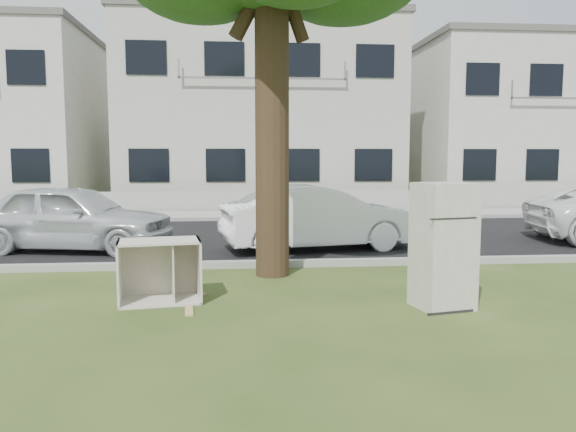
{
  "coord_description": "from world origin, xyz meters",
  "views": [
    {
      "loc": [
        -0.97,
        -7.2,
        1.94
      ],
      "look_at": [
        -0.26,
        0.6,
        1.1
      ],
      "focal_mm": 35.0,
      "sensor_mm": 36.0,
      "label": 1
    }
  ],
  "objects": [
    {
      "name": "car_center",
      "position": [
        0.73,
        4.23,
        0.66
      ],
      "size": [
        4.22,
        2.13,
        1.33
      ],
      "primitive_type": "imported",
      "rotation": [
        0.0,
        0.0,
        1.76
      ],
      "color": "white",
      "rests_on": "ground"
    },
    {
      "name": "plank_c",
      "position": [
        -1.6,
        -0.03,
        0.01
      ],
      "size": [
        0.18,
        0.9,
        0.02
      ],
      "primitive_type": "cube",
      "rotation": [
        0.0,
        0.0,
        1.66
      ],
      "color": "tan",
      "rests_on": "ground"
    },
    {
      "name": "plank_a",
      "position": [
        -1.82,
        0.3,
        0.01
      ],
      "size": [
        0.83,
        0.69,
        0.02
      ],
      "primitive_type": "cube",
      "rotation": [
        0.0,
        0.0,
        0.67
      ],
      "color": "#9D864C",
      "rests_on": "ground"
    },
    {
      "name": "plank_b",
      "position": [
        -2.18,
        0.77,
        0.01
      ],
      "size": [
        0.9,
        0.66,
        0.02
      ],
      "primitive_type": "cube",
      "rotation": [
        0.0,
        0.0,
        -0.6
      ],
      "color": "tan",
      "rests_on": "ground"
    },
    {
      "name": "townhouse_center",
      "position": [
        0.0,
        17.5,
        3.72
      ],
      "size": [
        11.22,
        8.16,
        7.44
      ],
      "color": "#B7B7A7",
      "rests_on": "ground"
    },
    {
      "name": "low_wall",
      "position": [
        0.0,
        12.6,
        0.35
      ],
      "size": [
        120.0,
        0.15,
        0.7
      ],
      "primitive_type": "cube",
      "color": "gray",
      "rests_on": "ground"
    },
    {
      "name": "road",
      "position": [
        0.0,
        6.0,
        0.01
      ],
      "size": [
        120.0,
        7.0,
        0.01
      ],
      "primitive_type": "cube",
      "color": "black",
      "rests_on": "ground"
    },
    {
      "name": "townhouse_right",
      "position": [
        12.0,
        17.5,
        3.42
      ],
      "size": [
        10.2,
        8.16,
        6.84
      ],
      "color": "silver",
      "rests_on": "ground"
    },
    {
      "name": "car_left",
      "position": [
        -4.33,
        4.53,
        0.69
      ],
      "size": [
        4.32,
        2.44,
        1.39
      ],
      "primitive_type": "imported",
      "rotation": [
        0.0,
        0.0,
        1.36
      ],
      "color": "silver",
      "rests_on": "ground"
    },
    {
      "name": "fridge",
      "position": [
        1.64,
        -0.35,
        0.8
      ],
      "size": [
        0.77,
        0.74,
        1.6
      ],
      "primitive_type": "cube",
      "rotation": [
        0.0,
        0.0,
        0.21
      ],
      "color": "beige",
      "rests_on": "ground"
    },
    {
      "name": "cabinet",
      "position": [
        -2.0,
        0.27,
        0.42
      ],
      "size": [
        1.15,
        0.81,
        0.83
      ],
      "primitive_type": "cube",
      "rotation": [
        0.0,
        0.0,
        0.15
      ],
      "color": "white",
      "rests_on": "ground"
    },
    {
      "name": "kerb_far",
      "position": [
        0.0,
        9.55,
        0.0
      ],
      "size": [
        120.0,
        0.18,
        0.12
      ],
      "primitive_type": "cube",
      "color": "gray",
      "rests_on": "ground"
    },
    {
      "name": "sidewalk",
      "position": [
        0.0,
        11.0,
        0.01
      ],
      "size": [
        120.0,
        2.8,
        0.01
      ],
      "primitive_type": "cube",
      "color": "gray",
      "rests_on": "ground"
    },
    {
      "name": "ground",
      "position": [
        0.0,
        0.0,
        0.0
      ],
      "size": [
        120.0,
        120.0,
        0.0
      ],
      "primitive_type": "plane",
      "color": "#304117"
    },
    {
      "name": "kerb_near",
      "position": [
        0.0,
        2.45,
        0.0
      ],
      "size": [
        120.0,
        0.18,
        0.12
      ],
      "primitive_type": "cube",
      "color": "gray",
      "rests_on": "ground"
    }
  ]
}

